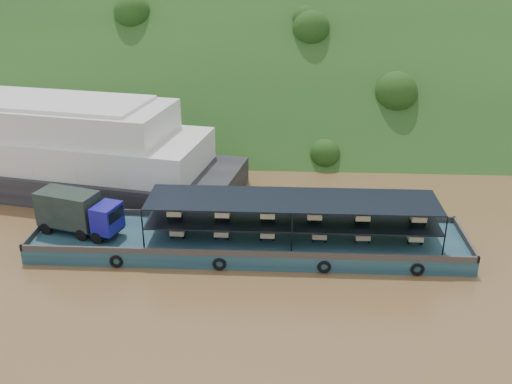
{
  "coord_description": "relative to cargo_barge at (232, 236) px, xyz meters",
  "views": [
    {
      "loc": [
        0.37,
        -42.46,
        23.03
      ],
      "look_at": [
        -2.0,
        3.0,
        3.2
      ],
      "focal_mm": 40.0,
      "sensor_mm": 36.0,
      "label": 1
    }
  ],
  "objects": [
    {
      "name": "hillside",
      "position": [
        3.75,
        37.4,
        -1.17
      ],
      "size": [
        140.0,
        39.6,
        39.6
      ],
      "primitive_type": "cube",
      "rotation": [
        0.79,
        0.0,
        0.0
      ],
      "color": "#183B15",
      "rests_on": "ground"
    },
    {
      "name": "cargo_barge",
      "position": [
        0.0,
        0.0,
        0.0
      ],
      "size": [
        35.0,
        7.18,
        4.73
      ],
      "color": "#132D43",
      "rests_on": "ground"
    },
    {
      "name": "ground",
      "position": [
        3.75,
        1.4,
        -1.17
      ],
      "size": [
        160.0,
        160.0,
        0.0
      ],
      "primitive_type": "plane",
      "color": "brown",
      "rests_on": "ground"
    },
    {
      "name": "passenger_ferry",
      "position": [
        -22.8,
        13.15,
        2.79
      ],
      "size": [
        46.46,
        19.42,
        9.14
      ],
      "rotation": [
        0.0,
        0.0,
        -0.19
      ],
      "color": "black",
      "rests_on": "ground"
    }
  ]
}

